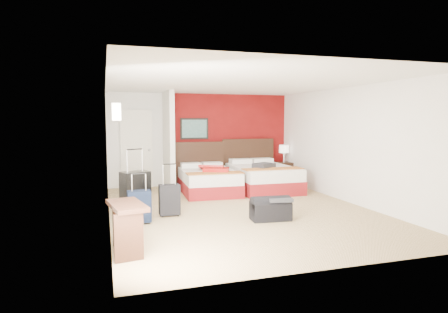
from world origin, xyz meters
name	(u,v)px	position (x,y,z in m)	size (l,w,h in m)	color
ground	(240,210)	(0.00, 0.00, 0.00)	(6.50, 6.50, 0.00)	tan
room_walls	(159,144)	(-1.40, 1.42, 1.26)	(5.02, 6.52, 2.50)	silver
red_accent_panel	(227,139)	(0.75, 3.23, 1.25)	(3.50, 0.04, 2.50)	maroon
partition_wall	(169,141)	(-1.00, 2.61, 1.25)	(0.12, 1.20, 2.50)	silver
entry_door	(137,149)	(-1.75, 3.20, 1.02)	(0.82, 0.06, 2.05)	silver
bed_left	(209,182)	(-0.13, 1.94, 0.28)	(1.29, 1.85, 0.55)	white
bed_right	(263,178)	(1.29, 1.91, 0.31)	(1.43, 2.04, 0.61)	silver
red_suitcase_open	(214,169)	(-0.03, 1.84, 0.61)	(0.60, 0.83, 0.10)	#AD130E
jacket_bundle	(264,165)	(1.19, 1.61, 0.67)	(0.48, 0.38, 0.11)	#323236
nightstand	(284,173)	(2.30, 2.78, 0.30)	(0.42, 0.42, 0.59)	black
table_lamp	(284,154)	(2.30, 2.78, 0.83)	(0.27, 0.27, 0.49)	silver
suitcase_black	(135,193)	(-2.01, 0.32, 0.39)	(0.52, 0.32, 0.78)	black
suitcase_charcoal	(169,201)	(-1.42, -0.07, 0.28)	(0.38, 0.23, 0.56)	black
suitcase_navy	(139,208)	(-2.01, -0.45, 0.27)	(0.39, 0.24, 0.54)	black
duffel_bag	(270,210)	(0.26, -0.90, 0.18)	(0.70, 0.37, 0.35)	black
jacket_draped	(279,199)	(0.41, -0.95, 0.38)	(0.42, 0.35, 0.06)	#35363A
desk	(127,228)	(-2.29, -1.92, 0.34)	(0.41, 0.81, 0.68)	#321A10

